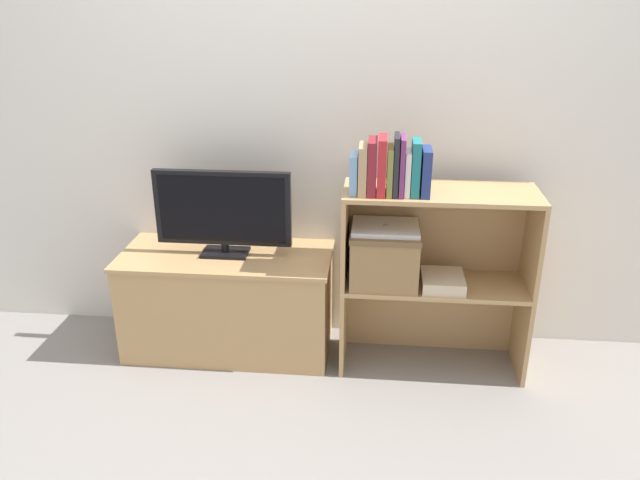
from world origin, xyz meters
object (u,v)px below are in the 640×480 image
(storage_basket_left, at_px, (384,253))
(magazine_stack, at_px, (443,281))
(book_charcoal, at_px, (396,165))
(book_tan, at_px, (363,169))
(book_plum, at_px, (402,166))
(book_skyblue, at_px, (354,173))
(book_maroon, at_px, (372,167))
(book_teal, at_px, (415,168))
(book_ivory, at_px, (407,173))
(book_crimson, at_px, (382,166))
(book_olive, at_px, (390,170))
(tv, at_px, (223,211))
(laptop, at_px, (386,227))
(book_navy, at_px, (426,172))
(tv_stand, at_px, (229,301))

(storage_basket_left, xyz_separation_m, magazine_stack, (0.27, -0.03, -0.11))
(storage_basket_left, bearing_deg, book_charcoal, -55.47)
(book_tan, height_order, book_plum, book_plum)
(book_skyblue, bearing_deg, book_maroon, 0.00)
(book_charcoal, xyz_separation_m, book_teal, (0.08, 0.00, -0.01))
(storage_basket_left, distance_m, magazine_stack, 0.29)
(book_ivory, bearing_deg, book_teal, 0.00)
(book_tan, distance_m, book_crimson, 0.08)
(book_olive, height_order, storage_basket_left, book_olive)
(tv, xyz_separation_m, magazine_stack, (1.03, -0.10, -0.27))
(book_crimson, xyz_separation_m, laptop, (0.03, 0.05, -0.30))
(tv, height_order, book_navy, book_navy)
(book_ivory, relative_size, book_navy, 0.94)
(storage_basket_left, bearing_deg, book_crimson, -120.55)
(tv_stand, xyz_separation_m, book_navy, (0.92, -0.12, 0.73))
(book_olive, relative_size, book_plum, 0.83)
(book_tan, height_order, book_navy, book_tan)
(book_charcoal, relative_size, book_teal, 1.09)
(tv, relative_size, book_ivory, 3.40)
(book_teal, distance_m, laptop, 0.32)
(book_teal, bearing_deg, book_navy, 0.00)
(tv, bearing_deg, book_plum, -8.12)
(tv, height_order, book_plum, book_plum)
(book_tan, distance_m, book_teal, 0.22)
(book_crimson, height_order, book_charcoal, book_charcoal)
(laptop, bearing_deg, book_maroon, -145.75)
(tv, height_order, book_crimson, book_crimson)
(laptop, bearing_deg, book_teal, -22.27)
(book_olive, bearing_deg, book_navy, 0.00)
(book_tan, xyz_separation_m, book_teal, (0.22, 0.00, 0.01))
(book_crimson, xyz_separation_m, book_navy, (0.19, 0.00, -0.02))
(tv, bearing_deg, book_charcoal, -8.38)
(book_tan, relative_size, book_navy, 1.04)
(book_olive, bearing_deg, book_maroon, 180.00)
(book_teal, xyz_separation_m, magazine_stack, (0.15, 0.01, -0.53))
(book_maroon, relative_size, book_navy, 1.16)
(book_charcoal, xyz_separation_m, magazine_stack, (0.24, 0.01, -0.54))
(tv_stand, relative_size, book_plum, 4.08)
(book_crimson, height_order, book_plum, book_plum)
(magazine_stack, bearing_deg, book_tan, -178.14)
(book_plum, relative_size, magazine_stack, 1.17)
(tv_stand, bearing_deg, book_olive, -8.76)
(tv_stand, distance_m, book_teal, 1.15)
(tv_stand, relative_size, laptop, 3.40)
(book_maroon, distance_m, book_crimson, 0.04)
(magazine_stack, bearing_deg, tv, 174.20)
(book_maroon, height_order, book_ivory, book_maroon)
(tv, distance_m, magazine_stack, 1.07)
(book_plum, relative_size, book_teal, 1.06)
(book_crimson, bearing_deg, book_plum, 0.00)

